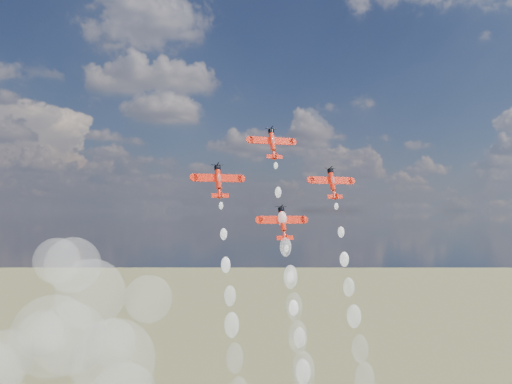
{
  "coord_description": "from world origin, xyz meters",
  "views": [
    {
      "loc": [
        -54.21,
        -118.07,
        104.83
      ],
      "look_at": [
        -7.44,
        14.23,
        109.73
      ],
      "focal_mm": 38.0,
      "sensor_mm": 36.0,
      "label": 1
    }
  ],
  "objects_px": {
    "plane_right": "(332,183)",
    "plane_slot": "(283,223)",
    "plane_lead": "(273,143)",
    "plane_left": "(219,181)"
  },
  "relations": [
    {
      "from": "plane_right",
      "to": "plane_slot",
      "type": "bearing_deg",
      "value": -167.36
    },
    {
      "from": "plane_lead",
      "to": "plane_slot",
      "type": "bearing_deg",
      "value": -90.0
    },
    {
      "from": "plane_lead",
      "to": "plane_right",
      "type": "height_order",
      "value": "plane_lead"
    },
    {
      "from": "plane_left",
      "to": "plane_slot",
      "type": "xyz_separation_m",
      "value": [
        16.1,
        -3.61,
        -10.68
      ]
    },
    {
      "from": "plane_lead",
      "to": "plane_slot",
      "type": "height_order",
      "value": "plane_lead"
    },
    {
      "from": "plane_right",
      "to": "plane_slot",
      "type": "height_order",
      "value": "plane_right"
    },
    {
      "from": "plane_lead",
      "to": "plane_left",
      "type": "bearing_deg",
      "value": -167.36
    },
    {
      "from": "plane_lead",
      "to": "plane_right",
      "type": "distance_m",
      "value": 19.65
    },
    {
      "from": "plane_lead",
      "to": "plane_right",
      "type": "bearing_deg",
      "value": -12.64
    },
    {
      "from": "plane_left",
      "to": "plane_right",
      "type": "distance_m",
      "value": 32.2
    }
  ]
}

